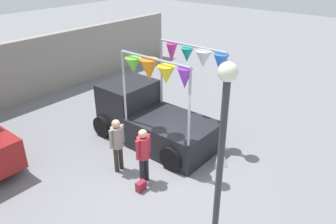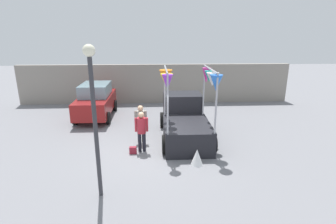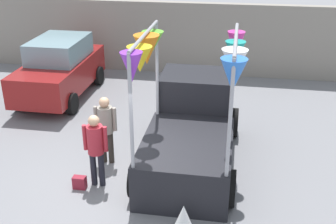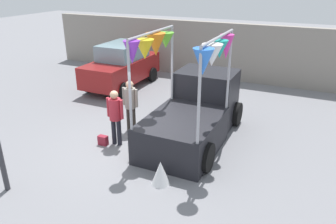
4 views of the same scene
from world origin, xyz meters
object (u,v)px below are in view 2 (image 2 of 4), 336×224
object	(u,v)px
person_customer	(142,128)
person_vendor	(141,120)
parked_car	(96,101)
handbag	(133,150)
vendor_truck	(184,118)
street_lamp	(93,104)
folded_kite_bundle_white	(197,157)

from	to	relation	value
person_customer	person_vendor	distance (m)	0.95
parked_car	handbag	distance (m)	5.53
vendor_truck	street_lamp	xyz separation A→B (m)	(-2.94, -4.37, 1.86)
parked_car	handbag	bearing A→B (deg)	-63.83
parked_car	handbag	xyz separation A→B (m)	(2.41, -4.91, -0.80)
person_customer	folded_kite_bundle_white	size ratio (longest dim) A/B	2.74
vendor_truck	street_lamp	size ratio (longest dim) A/B	0.95
vendor_truck	handbag	xyz separation A→B (m)	(-2.20, -1.65, -0.78)
folded_kite_bundle_white	vendor_truck	bearing A→B (deg)	93.50
parked_car	person_customer	size ratio (longest dim) A/B	2.43
handbag	street_lamp	distance (m)	3.86
vendor_truck	person_vendor	bearing A→B (deg)	-165.26
person_vendor	folded_kite_bundle_white	size ratio (longest dim) A/B	2.75
parked_car	person_vendor	size ratio (longest dim) A/B	2.42
folded_kite_bundle_white	person_customer	bearing A→B (deg)	148.49
street_lamp	folded_kite_bundle_white	xyz separation A→B (m)	(3.11, 1.68, -2.48)
handbag	person_customer	bearing A→B (deg)	29.74
vendor_truck	handbag	distance (m)	2.86
vendor_truck	person_vendor	xyz separation A→B (m)	(-1.93, -0.51, 0.08)
parked_car	person_customer	bearing A→B (deg)	-59.60
vendor_truck	handbag	world-z (taller)	vendor_truck
parked_car	street_lamp	size ratio (longest dim) A/B	0.93
parked_car	street_lamp	xyz separation A→B (m)	(1.68, -7.63, 1.83)
handbag	street_lamp	bearing A→B (deg)	-105.17
person_vendor	street_lamp	bearing A→B (deg)	-104.66
vendor_truck	handbag	bearing A→B (deg)	-143.12
person_vendor	handbag	distance (m)	1.46
person_customer	street_lamp	distance (m)	3.59
person_customer	folded_kite_bundle_white	world-z (taller)	person_customer
person_customer	person_vendor	size ratio (longest dim) A/B	1.00
handbag	folded_kite_bundle_white	size ratio (longest dim) A/B	0.47
handbag	folded_kite_bundle_white	xyz separation A→B (m)	(2.37, -1.04, 0.16)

